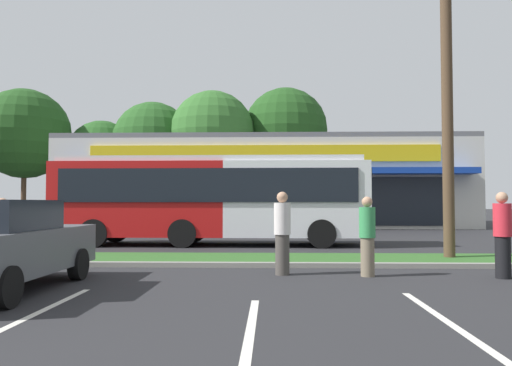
# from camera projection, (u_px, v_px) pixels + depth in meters

# --- Properties ---
(grass_median) EXTENTS (56.00, 2.20, 0.12)m
(grass_median) POSITION_uv_depth(u_px,v_px,m) (253.00, 259.00, 13.35)
(grass_median) COLOR #2D5B23
(grass_median) RESTS_ON ground_plane
(curb_lip) EXTENTS (56.00, 0.24, 0.12)m
(curb_lip) POSITION_uv_depth(u_px,v_px,m) (251.00, 265.00, 12.13)
(curb_lip) COLOR gray
(curb_lip) RESTS_ON ground_plane
(parking_stripe_0) EXTENTS (0.12, 4.80, 0.01)m
(parking_stripe_0) POSITION_uv_depth(u_px,v_px,m) (20.00, 321.00, 6.62)
(parking_stripe_0) COLOR silver
(parking_stripe_0) RESTS_ON ground_plane
(parking_stripe_1) EXTENTS (0.12, 4.80, 0.01)m
(parking_stripe_1) POSITION_uv_depth(u_px,v_px,m) (248.00, 342.00, 5.62)
(parking_stripe_1) COLOR silver
(parking_stripe_1) RESTS_ON ground_plane
(parking_stripe_2) EXTENTS (0.12, 4.80, 0.01)m
(parking_stripe_2) POSITION_uv_depth(u_px,v_px,m) (457.00, 328.00, 6.25)
(parking_stripe_2) COLOR silver
(parking_stripe_2) RESTS_ON ground_plane
(storefront_building) EXTENTS (25.99, 13.75, 5.78)m
(storefront_building) POSITION_uv_depth(u_px,v_px,m) (265.00, 184.00, 35.63)
(storefront_building) COLOR beige
(storefront_building) RESTS_ON ground_plane
(tree_far_left) EXTENTS (7.95, 7.95, 11.67)m
(tree_far_left) POSITION_uv_depth(u_px,v_px,m) (25.00, 134.00, 44.14)
(tree_far_left) COLOR #473323
(tree_far_left) RESTS_ON ground_plane
(tree_left) EXTENTS (6.42, 6.42, 9.25)m
(tree_left) POSITION_uv_depth(u_px,v_px,m) (102.00, 155.00, 46.63)
(tree_left) COLOR #473323
(tree_left) RESTS_ON ground_plane
(tree_mid_left) EXTENTS (7.31, 7.31, 10.74)m
(tree_mid_left) POSITION_uv_depth(u_px,v_px,m) (153.00, 142.00, 45.37)
(tree_mid_left) COLOR #473323
(tree_mid_left) RESTS_ON ground_plane
(tree_mid) EXTENTS (7.42, 7.42, 11.44)m
(tree_mid) POSITION_uv_depth(u_px,v_px,m) (212.00, 133.00, 43.90)
(tree_mid) COLOR #473323
(tree_mid) RESTS_ON ground_plane
(tree_mid_right) EXTENTS (7.75, 7.75, 12.19)m
(tree_mid_right) POSITION_uv_depth(u_px,v_px,m) (285.00, 130.00, 46.07)
(tree_mid_right) COLOR #473323
(tree_mid_right) RESTS_ON ground_plane
(utility_pole) EXTENTS (3.05, 2.40, 11.05)m
(utility_pole) POSITION_uv_depth(u_px,v_px,m) (441.00, 45.00, 13.59)
(utility_pole) COLOR #4C3826
(utility_pole) RESTS_ON ground_plane
(city_bus) EXTENTS (11.49, 2.75, 3.25)m
(city_bus) POSITION_uv_depth(u_px,v_px,m) (211.00, 198.00, 18.55)
(city_bus) COLOR #B71414
(city_bus) RESTS_ON ground_plane
(car_1) EXTENTS (4.73, 2.01, 1.41)m
(car_1) POSITION_uv_depth(u_px,v_px,m) (86.00, 219.00, 25.02)
(car_1) COLOR silver
(car_1) RESTS_ON ground_plane
(pedestrian_near_bench) EXTENTS (0.34, 0.34, 1.69)m
(pedestrian_near_bench) POSITION_uv_depth(u_px,v_px,m) (2.00, 233.00, 11.85)
(pedestrian_near_bench) COLOR #1E2338
(pedestrian_near_bench) RESTS_ON ground_plane
(pedestrian_by_pole) EXTENTS (0.34, 0.34, 1.71)m
(pedestrian_by_pole) POSITION_uv_depth(u_px,v_px,m) (367.00, 236.00, 10.66)
(pedestrian_by_pole) COLOR #726651
(pedestrian_by_pole) RESTS_ON ground_plane
(pedestrian_mid) EXTENTS (0.37, 0.37, 1.82)m
(pedestrian_mid) POSITION_uv_depth(u_px,v_px,m) (282.00, 233.00, 10.91)
(pedestrian_mid) COLOR #47423D
(pedestrian_mid) RESTS_ON ground_plane
(pedestrian_far) EXTENTS (0.36, 0.36, 1.80)m
(pedestrian_far) POSITION_uv_depth(u_px,v_px,m) (503.00, 235.00, 10.39)
(pedestrian_far) COLOR black
(pedestrian_far) RESTS_ON ground_plane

